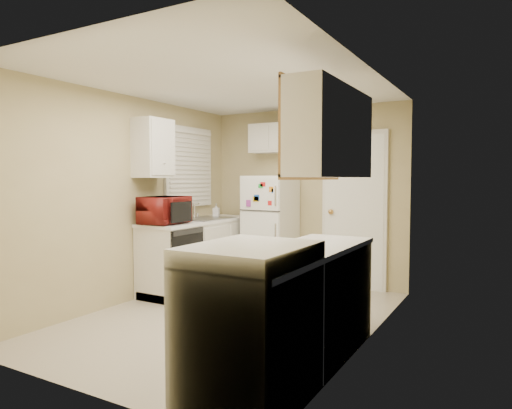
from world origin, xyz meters
The scene contains 19 objects.
floor centered at (0.00, 0.00, 0.00)m, with size 3.80×3.80×0.00m, color beige.
ceiling centered at (0.00, 0.00, 2.40)m, with size 3.80×3.80×0.00m, color white.
wall_left centered at (-1.40, 0.00, 1.20)m, with size 3.80×3.80×0.00m, color tan.
wall_right centered at (1.40, 0.00, 1.20)m, with size 3.80×3.80×0.00m, color tan.
wall_back centered at (0.00, 1.90, 1.20)m, with size 2.80×2.80×0.00m, color tan.
wall_front centered at (0.00, -1.90, 1.20)m, with size 2.80×2.80×0.00m, color tan.
left_counter centered at (-1.10, 0.90, 0.45)m, with size 0.60×1.80×0.90m, color silver.
dishwasher centered at (-0.81, 0.30, 0.49)m, with size 0.03×0.58×0.72m, color black.
sink centered at (-1.10, 1.05, 0.86)m, with size 0.54×0.74×0.16m, color gray.
microwave centered at (-1.12, 0.26, 1.05)m, with size 0.33×0.59×0.39m, color maroon.
soap_bottle centered at (-1.15, 1.39, 1.00)m, with size 0.08×0.09×0.19m, color white.
window_blinds centered at (-1.36, 1.05, 1.60)m, with size 0.10×0.98×1.08m, color silver.
upper_cabinet_left centered at (-1.25, 0.22, 1.80)m, with size 0.30×0.45×0.70m, color silver.
refrigerator centered at (-0.39, 1.60, 0.74)m, with size 0.61×0.59×1.48m, color white.
cabinet_over_fridge centered at (-0.40, 1.75, 2.00)m, with size 0.70×0.30×0.40m, color silver.
interior_door centered at (0.70, 1.86, 1.02)m, with size 0.86×0.06×2.08m, color white.
right_counter centered at (1.10, -0.80, 0.45)m, with size 0.60×2.00×0.90m, color silver.
stove centered at (1.05, -1.44, 0.51)m, with size 0.69×0.85×1.03m, color white.
upper_cabinet_right centered at (1.25, -0.50, 1.80)m, with size 0.30×1.20×0.70m, color silver.
Camera 1 is at (2.50, -3.93, 1.44)m, focal length 32.00 mm.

